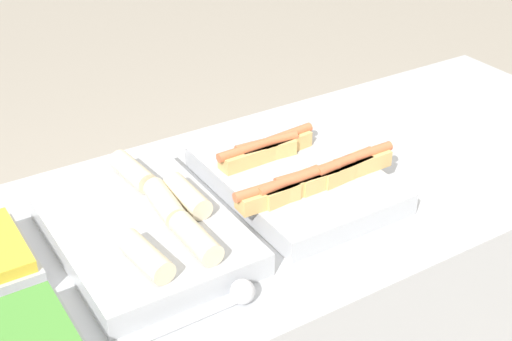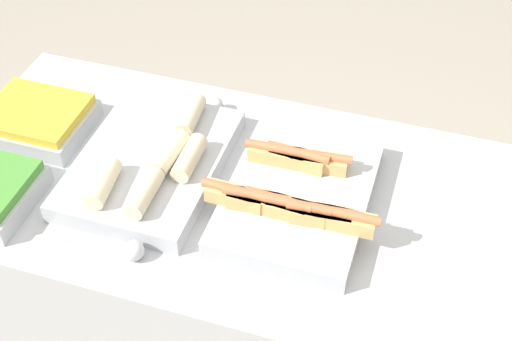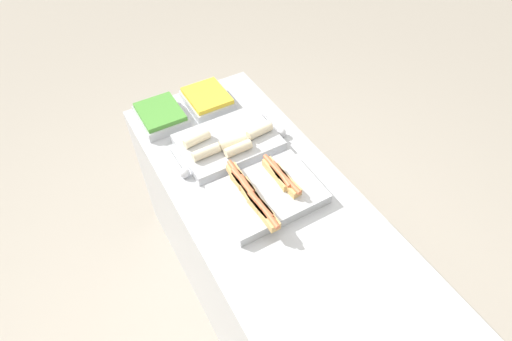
{
  "view_description": "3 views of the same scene",
  "coord_description": "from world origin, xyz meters",
  "px_view_note": "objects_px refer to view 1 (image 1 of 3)",
  "views": [
    {
      "loc": [
        -0.81,
        -1.11,
        1.8
      ],
      "look_at": [
        -0.12,
        0.0,
        1.02
      ],
      "focal_mm": 50.0,
      "sensor_mm": 36.0,
      "label": 1
    },
    {
      "loc": [
        0.24,
        -1.13,
        2.15
      ],
      "look_at": [
        -0.12,
        0.0,
        1.02
      ],
      "focal_mm": 50.0,
      "sensor_mm": 36.0,
      "label": 2
    },
    {
      "loc": [
        0.89,
        -0.59,
        2.31
      ],
      "look_at": [
        -0.12,
        0.0,
        1.02
      ],
      "focal_mm": 28.0,
      "sensor_mm": 36.0,
      "label": 3
    }
  ],
  "objects_px": {
    "tray_hotdogs": "(296,176)",
    "serving_spoon_far": "(117,168)",
    "tray_wraps": "(145,228)",
    "serving_spoon_near": "(235,296)"
  },
  "relations": [
    {
      "from": "tray_hotdogs",
      "to": "serving_spoon_far",
      "type": "height_order",
      "value": "tray_hotdogs"
    },
    {
      "from": "serving_spoon_near",
      "to": "serving_spoon_far",
      "type": "distance_m",
      "value": 0.53
    },
    {
      "from": "tray_wraps",
      "to": "serving_spoon_far",
      "type": "xyz_separation_m",
      "value": [
        0.05,
        0.27,
        -0.01
      ]
    },
    {
      "from": "tray_wraps",
      "to": "serving_spoon_near",
      "type": "height_order",
      "value": "tray_wraps"
    },
    {
      "from": "tray_wraps",
      "to": "serving_spoon_far",
      "type": "bearing_deg",
      "value": 79.67
    },
    {
      "from": "serving_spoon_far",
      "to": "tray_wraps",
      "type": "bearing_deg",
      "value": -100.33
    },
    {
      "from": "tray_hotdogs",
      "to": "tray_wraps",
      "type": "xyz_separation_m",
      "value": [
        -0.36,
        0.0,
        -0.01
      ]
    },
    {
      "from": "tray_hotdogs",
      "to": "tray_wraps",
      "type": "bearing_deg",
      "value": 179.48
    },
    {
      "from": "tray_hotdogs",
      "to": "serving_spoon_far",
      "type": "xyz_separation_m",
      "value": [
        -0.32,
        0.27,
        -0.02
      ]
    },
    {
      "from": "tray_wraps",
      "to": "serving_spoon_near",
      "type": "distance_m",
      "value": 0.27
    }
  ]
}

